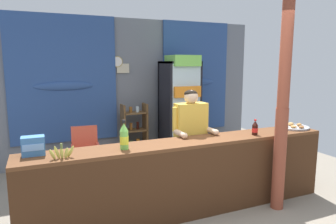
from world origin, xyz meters
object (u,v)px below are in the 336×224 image
timber_post (282,112)px  snack_box_biscuit (33,146)px  drink_fridge (180,104)px  pastry_tray (293,127)px  bottle_shelf_rack (134,132)px  shopkeeper (191,131)px  stall_counter (191,172)px  soda_bottle_cola (255,128)px  banana_bunch (62,153)px  soda_bottle_lime_soda (124,137)px  plastic_lawn_chair (85,149)px

timber_post → snack_box_biscuit: size_ratio=11.73×
drink_fridge → pastry_tray: size_ratio=4.70×
bottle_shelf_rack → shopkeeper: bearing=-82.5°
stall_counter → bottle_shelf_rack: bearing=90.0°
drink_fridge → bottle_shelf_rack: (-0.83, 0.28, -0.52)m
soda_bottle_cola → banana_bunch: bearing=-178.8°
soda_bottle_lime_soda → plastic_lawn_chair: bearing=96.3°
timber_post → banana_bunch: timber_post is taller
soda_bottle_lime_soda → soda_bottle_cola: (1.78, -0.03, -0.05)m
stall_counter → pastry_tray: size_ratio=9.16×
shopkeeper → timber_post: bearing=-39.6°
timber_post → soda_bottle_cola: (-0.17, 0.29, -0.25)m
snack_box_biscuit → bottle_shelf_rack: bearing=50.6°
pastry_tray → banana_bunch: 3.25m
soda_bottle_cola → snack_box_biscuit: (-2.71, 0.19, 0.01)m
drink_fridge → snack_box_biscuit: 3.16m
pastry_tray → shopkeeper: bearing=167.7°
plastic_lawn_chair → pastry_tray: bearing=-30.6°
stall_counter → drink_fridge: 2.28m
stall_counter → soda_bottle_cola: soda_bottle_cola is taller
shopkeeper → pastry_tray: (1.52, -0.33, -0.01)m
soda_bottle_lime_soda → banana_bunch: soda_bottle_lime_soda is taller
bottle_shelf_rack → pastry_tray: bottle_shelf_rack is taller
timber_post → soda_bottle_cola: 0.42m
stall_counter → timber_post: (1.14, -0.26, 0.70)m
drink_fridge → banana_bunch: bearing=-138.1°
drink_fridge → banana_bunch: drink_fridge is taller
soda_bottle_cola → drink_fridge: bearing=93.9°
shopkeeper → soda_bottle_cola: 0.86m
plastic_lawn_chair → timber_post: bearing=-43.7°
shopkeeper → soda_bottle_lime_soda: (-1.06, -0.42, 0.11)m
drink_fridge → plastic_lawn_chair: size_ratio=2.36×
soda_bottle_lime_soda → snack_box_biscuit: bearing=170.5°
stall_counter → shopkeeper: bearing=63.2°
plastic_lawn_chair → soda_bottle_cola: soda_bottle_cola is taller
soda_bottle_cola → soda_bottle_lime_soda: bearing=179.0°
stall_counter → timber_post: size_ratio=1.49×
drink_fridge → snack_box_biscuit: (-2.57, -1.83, -0.07)m
plastic_lawn_chair → bottle_shelf_rack: bearing=28.5°
shopkeeper → banana_bunch: size_ratio=5.86×
bottle_shelf_rack → plastic_lawn_chair: size_ratio=1.30×
stall_counter → soda_bottle_lime_soda: soda_bottle_lime_soda is taller
drink_fridge → stall_counter: bearing=-112.0°
stall_counter → banana_bunch: bearing=-179.4°
timber_post → pastry_tray: size_ratio=6.16×
drink_fridge → soda_bottle_lime_soda: size_ratio=6.13×
drink_fridge → plastic_lawn_chair: 1.95m
bottle_shelf_rack → soda_bottle_lime_soda: size_ratio=3.38×
plastic_lawn_chair → pastry_tray: size_ratio=1.99×
snack_box_biscuit → plastic_lawn_chair: bearing=64.9°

